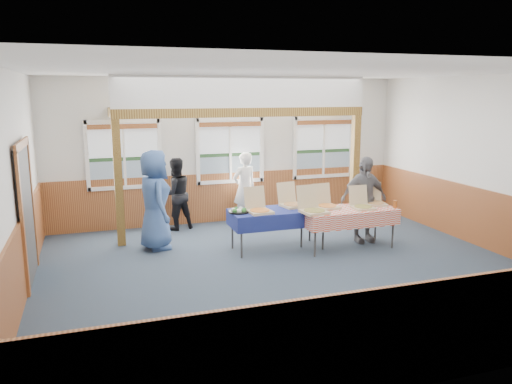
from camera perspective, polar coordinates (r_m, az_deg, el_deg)
floor at (r=8.34m, az=3.60°, el=-8.90°), size 8.00×8.00×0.00m
ceiling at (r=7.83m, az=3.90°, el=13.64°), size 8.00×8.00×0.00m
wall_back at (r=11.22m, az=-3.03°, el=4.75°), size 8.00×0.00×8.00m
wall_front at (r=4.95m, az=19.26°, el=-4.33°), size 8.00×0.00×8.00m
wall_left at (r=7.43m, az=-26.17°, el=0.23°), size 0.00×8.00×8.00m
wall_right at (r=10.13m, az=25.22°, el=2.98°), size 0.00×8.00×8.00m
wainscot_back at (r=11.36m, az=-2.94°, el=-0.53°), size 7.98×0.05×1.10m
wainscot_front at (r=5.33m, az=18.34°, el=-15.21°), size 7.98×0.05×1.10m
wainscot_left at (r=7.68m, az=-25.30°, el=-7.48°), size 0.05×6.98×1.10m
wainscot_right at (r=10.30m, az=24.63°, el=-2.81°), size 0.05×6.98×1.10m
cased_opening at (r=8.41m, az=-24.80°, el=-2.32°), size 0.06×1.30×2.10m
window_left at (r=10.79m, az=-14.87°, el=4.55°), size 1.56×0.10×1.46m
window_mid at (r=11.17m, az=-2.98°, el=5.13°), size 1.56×0.10×1.46m
window_right at (r=11.99m, az=7.72°, el=5.47°), size 1.56×0.10×1.46m
post_left at (r=9.70m, az=-15.44°, el=0.94°), size 0.15×0.15×2.40m
post_right at (r=11.13m, az=11.21°, el=2.42°), size 0.15×0.15×2.40m
cross_beam at (r=10.00m, az=-1.22°, el=9.08°), size 5.15×0.18×0.18m
table_left at (r=9.22m, az=2.50°, el=-2.37°), size 1.80×0.88×0.76m
table_right at (r=9.45m, az=10.44°, el=-2.22°), size 1.94×1.50×0.76m
pizza_box_a at (r=8.96m, az=0.34°, el=-1.94°), size 0.44×0.53×0.44m
pizza_box_b at (r=9.47m, az=4.10°, el=-1.26°), size 0.47×0.54×0.43m
pizza_box_c at (r=9.00m, az=6.55°, el=-1.95°), size 0.48×0.56×0.47m
pizza_box_d at (r=9.42m, az=8.02°, el=-1.40°), size 0.43×0.51×0.43m
pizza_box_e at (r=9.48m, az=12.03°, el=-1.48°), size 0.40×0.48×0.40m
pizza_box_f at (r=9.87m, az=13.42°, el=-1.04°), size 0.45×0.52×0.40m
veggie_tray at (r=8.97m, az=-1.98°, el=-2.17°), size 0.37×0.37×0.09m
drink_glass at (r=9.65m, az=15.61°, el=-1.35°), size 0.07×0.07×0.15m
woman_white at (r=11.02m, az=-1.34°, el=0.45°), size 0.67×0.54×1.60m
woman_black at (r=10.69m, az=-9.20°, el=-0.23°), size 0.88×0.77×1.54m
man_blue at (r=9.39m, az=-11.50°, el=-0.90°), size 0.69×0.97×1.86m
person_grey at (r=9.89m, az=12.21°, el=-0.84°), size 0.99×0.43×1.68m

